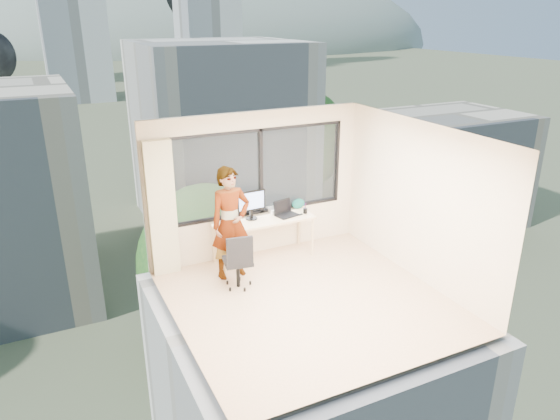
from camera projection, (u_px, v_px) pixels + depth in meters
floor at (308, 300)px, 7.97m from camera, size 4.00×4.00×0.01m
ceiling at (312, 134)px, 7.05m from camera, size 4.00×4.00×0.01m
wall_front at (396, 282)px, 5.83m from camera, size 4.00×0.01×2.60m
wall_left at (175, 248)px, 6.70m from camera, size 0.01×4.00×2.60m
wall_right at (419, 202)px, 8.33m from camera, size 0.01×4.00×2.60m
window_wall at (258, 172)px, 9.14m from camera, size 3.30×0.16×1.55m
curtain at (162, 209)px, 8.45m from camera, size 0.45×0.14×2.30m
desk at (264, 239)px, 9.24m from camera, size 1.80×0.60×0.75m
chair at (238, 259)px, 8.22m from camera, size 0.57×0.57×0.97m
person at (231, 223)px, 8.43m from camera, size 0.73×0.51×1.89m
monitor at (251, 205)px, 9.03m from camera, size 0.53×0.14×0.53m
game_console at (276, 209)px, 9.46m from camera, size 0.32×0.27×0.07m
laptop at (287, 209)px, 9.23m from camera, size 0.46×0.48×0.25m
cellphone at (301, 215)px, 9.31m from camera, size 0.11×0.08×0.01m
pen_cup at (305, 211)px, 9.37m from camera, size 0.08×0.08×0.09m
handbag at (298, 204)px, 9.57m from camera, size 0.26×0.16×0.19m
exterior_ground at (44, 102)px, 113.88m from camera, size 400.00×400.00×0.04m
near_bldg_b at (221, 133)px, 46.97m from camera, size 14.00×13.00×16.00m
near_bldg_c at (447, 169)px, 46.97m from camera, size 12.00×10.00×10.00m
far_tower_b at (73, 30)px, 111.83m from camera, size 13.00×13.00×30.00m
far_tower_c at (208, 34)px, 144.47m from camera, size 15.00×15.00×26.00m
hill_b at (201, 45)px, 322.95m from camera, size 300.00×220.00×96.00m
tree_b at (210, 282)px, 28.12m from camera, size 7.60×7.60×9.00m
tree_c at (307, 149)px, 53.79m from camera, size 8.40×8.40×10.00m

